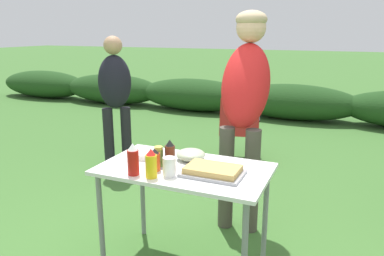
# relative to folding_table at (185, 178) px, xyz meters

# --- Properties ---
(shrub_hedge) EXTENTS (14.40, 0.90, 0.65)m
(shrub_hedge) POSITION_rel_folding_table_xyz_m (-0.00, 4.90, -0.34)
(shrub_hedge) COLOR #1E4219
(shrub_hedge) RESTS_ON ground
(folding_table) EXTENTS (1.10, 0.64, 0.74)m
(folding_table) POSITION_rel_folding_table_xyz_m (0.00, 0.00, 0.00)
(folding_table) COLOR white
(folding_table) RESTS_ON ground
(food_tray) EXTENTS (0.37, 0.25, 0.06)m
(food_tray) POSITION_rel_folding_table_xyz_m (0.22, -0.05, 0.10)
(food_tray) COLOR #9E9EA3
(food_tray) RESTS_ON folding_table
(plate_stack) EXTENTS (0.21, 0.21, 0.04)m
(plate_stack) POSITION_rel_folding_table_xyz_m (-0.33, 0.09, 0.10)
(plate_stack) COLOR white
(plate_stack) RESTS_ON folding_table
(mixing_bowl) EXTENTS (0.20, 0.20, 0.07)m
(mixing_bowl) POSITION_rel_folding_table_xyz_m (-0.02, 0.15, 0.11)
(mixing_bowl) COLOR #ADBC99
(mixing_bowl) RESTS_ON folding_table
(paper_cup_stack) EXTENTS (0.08, 0.08, 0.12)m
(paper_cup_stack) POSITION_rel_folding_table_xyz_m (-0.02, -0.17, 0.14)
(paper_cup_stack) COLOR white
(paper_cup_stack) RESTS_ON folding_table
(relish_jar) EXTENTS (0.06, 0.06, 0.13)m
(relish_jar) POSITION_rel_folding_table_xyz_m (-0.17, -0.04, 0.14)
(relish_jar) COLOR olive
(relish_jar) RESTS_ON folding_table
(bbq_sauce_bottle) EXTENTS (0.07, 0.07, 0.19)m
(bbq_sauce_bottle) POSITION_rel_folding_table_xyz_m (-0.09, -0.03, 0.16)
(bbq_sauce_bottle) COLOR #562314
(bbq_sauce_bottle) RESTS_ON folding_table
(ketchup_bottle) EXTENTS (0.07, 0.07, 0.20)m
(ketchup_bottle) POSITION_rel_folding_table_xyz_m (-0.24, -0.24, 0.17)
(ketchup_bottle) COLOR red
(ketchup_bottle) RESTS_ON folding_table
(hot_sauce_bottle) EXTENTS (0.07, 0.07, 0.15)m
(hot_sauce_bottle) POSITION_rel_folding_table_xyz_m (-0.15, -0.13, 0.15)
(hot_sauce_bottle) COLOR #CC4214
(hot_sauce_bottle) RESTS_ON folding_table
(mustard_bottle) EXTENTS (0.07, 0.07, 0.18)m
(mustard_bottle) POSITION_rel_folding_table_xyz_m (-0.11, -0.24, 0.16)
(mustard_bottle) COLOR yellow
(mustard_bottle) RESTS_ON folding_table
(standing_person_in_red_jacket) EXTENTS (0.41, 0.54, 1.76)m
(standing_person_in_red_jacket) POSITION_rel_folding_table_xyz_m (0.18, 0.79, 0.45)
(standing_person_in_red_jacket) COLOR #4C473D
(standing_person_in_red_jacket) RESTS_ON ground
(standing_person_in_gray_fleece) EXTENTS (0.45, 0.44, 1.55)m
(standing_person_in_gray_fleece) POSITION_rel_folding_table_xyz_m (-1.50, 1.43, 0.26)
(standing_person_in_gray_fleece) COLOR black
(standing_person_in_gray_fleece) RESTS_ON ground
(camp_chair_near_hedge) EXTENTS (0.59, 0.68, 0.83)m
(camp_chair_near_hedge) POSITION_rel_folding_table_xyz_m (-0.26, 2.22, -0.20)
(camp_chair_near_hedge) COLOR maroon
(camp_chair_near_hedge) RESTS_ON ground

